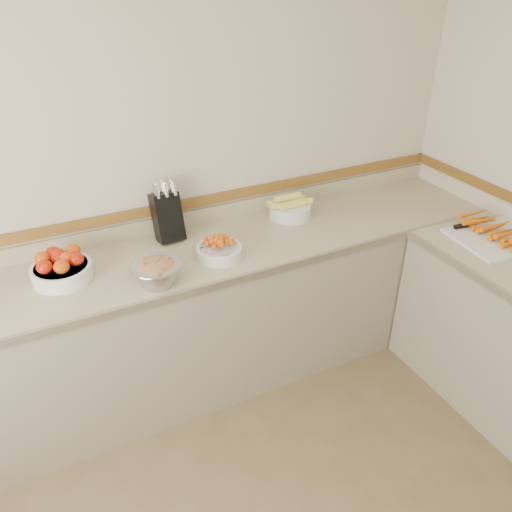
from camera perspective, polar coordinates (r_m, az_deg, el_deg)
name	(u,v)px	position (r m, az deg, el deg)	size (l,w,h in m)	color
back_wall	(146,169)	(2.82, -12.51, 9.73)	(4.00, 4.00, 0.00)	beige
counter_back	(177,324)	(2.96, -8.99, -7.73)	(4.00, 0.65, 1.08)	tan
knife_block	(167,216)	(2.85, -10.12, 4.57)	(0.16, 0.19, 0.36)	black
tomato_bowl	(61,267)	(2.66, -21.37, -1.21)	(0.30, 0.30, 0.15)	white
cherry_tomato_bowl	(219,250)	(2.67, -4.22, 0.73)	(0.24, 0.24, 0.13)	white
corn_bowl	(290,208)	(3.10, 3.88, 5.47)	(0.29, 0.26, 0.15)	white
rhubarb_bowl	(156,272)	(2.47, -11.32, -1.79)	(0.25, 0.25, 0.14)	#B2B2BA
cutting_board	(498,234)	(3.19, 25.97, 2.28)	(0.56, 0.49, 0.07)	silver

